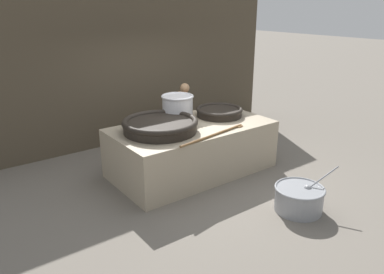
% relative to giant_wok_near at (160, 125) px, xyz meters
% --- Properties ---
extents(ground_plane, '(60.00, 60.00, 0.00)m').
position_rel_giant_wok_near_xyz_m(ground_plane, '(0.66, -0.04, -1.05)').
color(ground_plane, slate).
extents(back_wall, '(7.75, 0.24, 3.51)m').
position_rel_giant_wok_near_xyz_m(back_wall, '(0.66, 2.33, 0.70)').
color(back_wall, '#4C4233').
rests_on(back_wall, ground_plane).
extents(hearth_platform, '(2.97, 1.60, 0.93)m').
position_rel_giant_wok_near_xyz_m(hearth_platform, '(0.66, -0.04, -0.59)').
color(hearth_platform, tan).
rests_on(hearth_platform, ground_plane).
extents(giant_wok_near, '(1.33, 1.33, 0.23)m').
position_rel_giant_wok_near_xyz_m(giant_wok_near, '(0.00, 0.00, 0.00)').
color(giant_wok_near, black).
rests_on(giant_wok_near, hearth_platform).
extents(giant_wok_far, '(0.93, 0.93, 0.17)m').
position_rel_giant_wok_near_xyz_m(giant_wok_far, '(1.46, 0.12, -0.03)').
color(giant_wok_far, black).
rests_on(giant_wok_far, hearth_platform).
extents(stock_pot, '(0.62, 0.62, 0.48)m').
position_rel_giant_wok_near_xyz_m(stock_pot, '(0.67, 0.43, 0.13)').
color(stock_pot, silver).
rests_on(stock_pot, hearth_platform).
extents(stirring_paddle, '(1.55, 0.32, 0.04)m').
position_rel_giant_wok_near_xyz_m(stirring_paddle, '(0.65, -0.73, -0.10)').
color(stirring_paddle, brown).
rests_on(stirring_paddle, hearth_platform).
extents(cook, '(0.41, 0.58, 1.45)m').
position_rel_giant_wok_near_xyz_m(cook, '(1.28, 1.06, -0.26)').
color(cook, '#9E7551').
rests_on(cook, ground_plane).
extents(prep_bowl_vegetables, '(0.95, 0.77, 0.70)m').
position_rel_giant_wok_near_xyz_m(prep_bowl_vegetables, '(1.13, -2.20, -0.83)').
color(prep_bowl_vegetables, gray).
rests_on(prep_bowl_vegetables, ground_plane).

